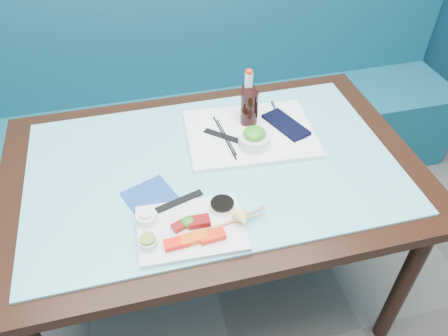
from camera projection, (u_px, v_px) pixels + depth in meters
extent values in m
cube|color=#0F4D61|center=(183.00, 145.00, 2.38)|extent=(3.00, 0.55, 0.45)
cube|color=#0F4D61|center=(169.00, 46.00, 2.21)|extent=(3.00, 0.12, 0.95)
cube|color=black|center=(213.00, 171.00, 1.49)|extent=(1.40, 0.90, 0.04)
cylinder|color=black|center=(403.00, 285.00, 1.59)|extent=(0.06, 0.06, 0.71)
cylinder|color=black|center=(56.00, 201.00, 1.89)|extent=(0.06, 0.06, 0.71)
cylinder|color=black|center=(321.00, 156.00, 2.12)|extent=(0.06, 0.06, 0.71)
cube|color=#6AC8D4|center=(213.00, 165.00, 1.47)|extent=(1.22, 0.76, 0.01)
cube|color=white|center=(191.00, 228.00, 1.25)|extent=(0.32, 0.23, 0.02)
cube|color=#FF1A0A|center=(177.00, 243.00, 1.20)|extent=(0.07, 0.04, 0.02)
cube|color=#FF570A|center=(194.00, 238.00, 1.21)|extent=(0.08, 0.04, 0.02)
cube|color=#FD260A|center=(212.00, 236.00, 1.21)|extent=(0.08, 0.04, 0.02)
cube|color=maroon|center=(180.00, 226.00, 1.24)|extent=(0.06, 0.05, 0.02)
cube|color=maroon|center=(199.00, 221.00, 1.25)|extent=(0.06, 0.04, 0.02)
ellipsoid|color=#2F771B|center=(188.00, 222.00, 1.25)|extent=(0.05, 0.05, 0.02)
cylinder|color=white|center=(148.00, 242.00, 1.19)|extent=(0.06, 0.06, 0.02)
cylinder|color=olive|center=(148.00, 239.00, 1.18)|extent=(0.06, 0.06, 0.01)
cylinder|color=white|center=(146.00, 217.00, 1.26)|extent=(0.06, 0.06, 0.02)
cylinder|color=beige|center=(146.00, 214.00, 1.25)|extent=(0.05, 0.05, 0.01)
cylinder|color=white|center=(222.00, 206.00, 1.30)|extent=(0.07, 0.07, 0.01)
cylinder|color=black|center=(222.00, 203.00, 1.29)|extent=(0.08, 0.08, 0.01)
cone|color=#FFE978|center=(243.00, 219.00, 1.24)|extent=(0.06, 0.05, 0.05)
cube|color=black|center=(179.00, 201.00, 1.32)|extent=(0.15, 0.07, 0.00)
cylinder|color=#B27853|center=(229.00, 222.00, 1.26)|extent=(0.23, 0.07, 0.01)
cylinder|color=#A3894D|center=(233.00, 222.00, 1.26)|extent=(0.20, 0.02, 0.01)
cube|color=white|center=(250.00, 134.00, 1.58)|extent=(0.48, 0.37, 0.02)
cube|color=white|center=(250.00, 132.00, 1.57)|extent=(0.43, 0.37, 0.00)
cylinder|color=white|center=(254.00, 140.00, 1.50)|extent=(0.12, 0.12, 0.04)
ellipsoid|color=#308F21|center=(254.00, 133.00, 1.48)|extent=(0.10, 0.10, 0.04)
cylinder|color=black|center=(249.00, 108.00, 1.57)|extent=(0.06, 0.06, 0.13)
cube|color=black|center=(286.00, 125.00, 1.59)|extent=(0.14, 0.20, 0.01)
cylinder|color=silver|center=(275.00, 109.00, 1.67)|extent=(0.02, 0.10, 0.01)
cylinder|color=black|center=(224.00, 137.00, 1.55)|extent=(0.03, 0.25, 0.01)
cylinder|color=black|center=(227.00, 137.00, 1.55)|extent=(0.02, 0.21, 0.01)
cube|color=black|center=(225.00, 137.00, 1.55)|extent=(0.14, 0.13, 0.00)
cylinder|color=black|center=(248.00, 103.00, 1.61)|extent=(0.05, 0.05, 0.14)
cylinder|color=white|center=(249.00, 80.00, 1.55)|extent=(0.03, 0.03, 0.06)
cylinder|color=red|center=(249.00, 72.00, 1.52)|extent=(0.03, 0.03, 0.01)
cube|color=navy|center=(151.00, 197.00, 1.35)|extent=(0.19, 0.19, 0.01)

